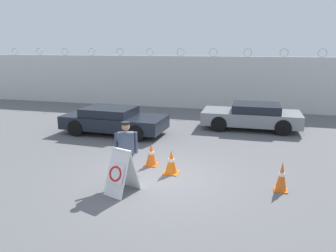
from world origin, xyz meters
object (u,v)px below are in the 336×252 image
Objects in this scene: barricade_sign at (121,171)px; parked_car_front_coupe at (113,120)px; security_guard at (126,149)px; traffic_cone_mid at (151,154)px; traffic_cone_far at (171,162)px; traffic_cone_near at (282,176)px; parked_car_rear_sedan at (252,116)px.

barricade_sign is 0.26× the size of parked_car_front_coupe.
traffic_cone_mid is at bearing -123.26° from security_guard.
security_guard reaches higher than traffic_cone_far.
barricade_sign is 4.18m from traffic_cone_near.
parked_car_rear_sedan reaches higher than traffic_cone_mid.
traffic_cone_mid is at bearing 61.85° from parked_car_rear_sedan.
barricade_sign reaches higher than traffic_cone_near.
security_guard is at bearing -98.27° from traffic_cone_mid.
traffic_cone_mid is at bearing 147.26° from traffic_cone_far.
security_guard is 4.18m from traffic_cone_near.
barricade_sign reaches higher than parked_car_front_coupe.
traffic_cone_mid is 0.16× the size of parked_car_front_coupe.
traffic_cone_far is 5.24m from parked_car_front_coupe.
traffic_cone_near is 1.13× the size of traffic_cone_far.
security_guard is 5.48m from parked_car_front_coupe.
traffic_cone_near is 1.12× the size of traffic_cone_mid.
parked_car_rear_sedan reaches higher than parked_car_front_coupe.
traffic_cone_near is (4.10, 0.56, -0.57)m from security_guard.
barricade_sign reaches higher than parked_car_rear_sedan.
traffic_cone_far is (-3.09, 0.44, -0.05)m from traffic_cone_near.
parked_car_front_coupe is (-2.79, 3.31, 0.24)m from traffic_cone_mid.
traffic_cone_near is at bearing -8.13° from traffic_cone_far.
security_guard is 2.16× the size of traffic_cone_near.
parked_car_rear_sedan is (5.78, 2.42, 0.01)m from parked_car_front_coupe.
security_guard reaches higher than traffic_cone_near.
traffic_cone_mid is (0.22, 1.51, -0.61)m from security_guard.
parked_car_rear_sedan is at bearing 70.62° from traffic_cone_far.
barricade_sign is 8.47m from parked_car_rear_sedan.
parked_car_front_coupe is 1.03× the size of parked_car_rear_sedan.
traffic_cone_near is 3.12m from traffic_cone_far.
barricade_sign is 6.08m from parked_car_front_coupe.
parked_car_front_coupe is at bearing 133.12° from traffic_cone_far.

